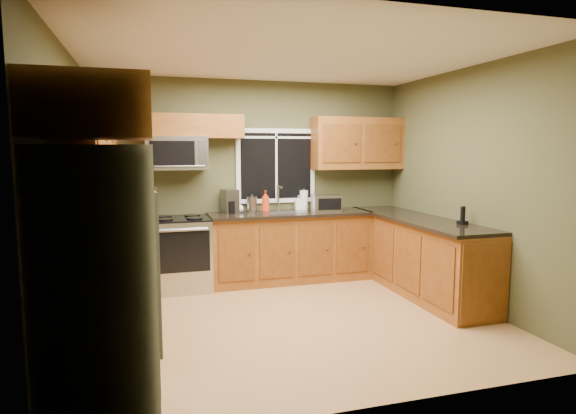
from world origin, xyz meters
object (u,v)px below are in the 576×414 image
toaster_oven (326,203)px  soap_bottle_a (265,201)px  soap_bottle_c (239,207)px  refrigerator (100,281)px  microwave (176,153)px  cordless_phone (463,219)px  coffee_maker (230,202)px  paper_towel_roll (304,200)px  soap_bottle_b (298,203)px  kettle (252,203)px  range (180,253)px

toaster_oven → soap_bottle_a: bearing=169.8°
soap_bottle_a → soap_bottle_c: soap_bottle_a is taller
refrigerator → toaster_oven: size_ratio=4.54×
refrigerator → microwave: 3.10m
toaster_oven → cordless_phone: (1.07, -1.49, -0.05)m
microwave → cordless_phone: (3.02, -1.69, -0.73)m
microwave → soap_bottle_c: bearing=2.5°
refrigerator → soap_bottle_c: bearing=63.1°
microwave → toaster_oven: microwave is taller
refrigerator → coffee_maker: bearing=65.1°
toaster_oven → paper_towel_roll: paper_towel_roll is taller
cordless_phone → refrigerator: bearing=-161.8°
toaster_oven → soap_bottle_c: 1.17m
coffee_maker → soap_bottle_b: 0.98m
kettle → paper_towel_roll: size_ratio=0.85×
range → soap_bottle_c: bearing=12.1°
soap_bottle_b → cordless_phone: size_ratio=0.99×
refrigerator → microwave: size_ratio=2.37×
soap_bottle_a → soap_bottle_c: 0.36m
kettle → soap_bottle_a: size_ratio=0.87×
soap_bottle_b → range: bearing=-172.0°
range → kettle: (0.97, 0.17, 0.59)m
coffee_maker → cordless_phone: size_ratio=1.53×
microwave → soap_bottle_b: size_ratio=3.78×
paper_towel_roll → soap_bottle_b: 0.08m
paper_towel_roll → soap_bottle_c: bearing=-177.6°
toaster_oven → cordless_phone: 1.83m
toaster_oven → soap_bottle_c: bearing=168.6°
microwave → range: bearing=-90.0°
toaster_oven → cordless_phone: toaster_oven is taller
toaster_oven → range: bearing=178.2°
soap_bottle_b → cordless_phone: 2.25m
kettle → cordless_phone: (2.05, -1.72, -0.06)m
soap_bottle_b → refrigerator: bearing=-127.9°
paper_towel_roll → cordless_phone: 2.19m
kettle → paper_towel_roll: bearing=3.3°
toaster_oven → refrigerator: bearing=-134.3°
range → cordless_phone: size_ratio=4.62×
refrigerator → cordless_phone: bearing=18.2°
microwave → soap_bottle_c: size_ratio=5.08×
range → soap_bottle_a: (1.14, 0.08, 0.62)m
coffee_maker → soap_bottle_a: 0.47m
toaster_oven → soap_bottle_a: (-0.81, 0.15, 0.03)m
refrigerator → paper_towel_roll: bearing=51.0°
cordless_phone → coffee_maker: bearing=143.8°
refrigerator → soap_bottle_a: 3.39m
paper_towel_roll → soap_bottle_a: (-0.58, -0.13, 0.01)m
kettle → soap_bottle_c: bearing=178.8°
soap_bottle_a → soap_bottle_c: size_ratio=1.96×
microwave → kettle: microwave is taller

